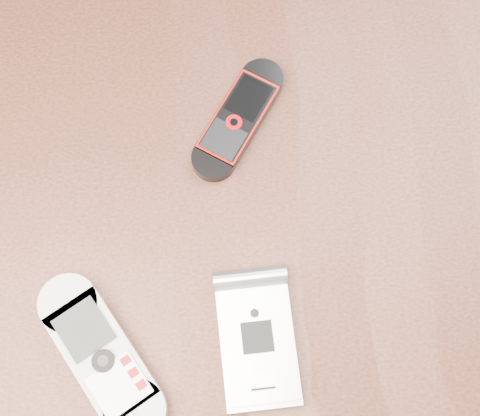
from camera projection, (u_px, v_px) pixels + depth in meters
name	position (u px, v px, depth m)	size (l,w,h in m)	color
ground	(237.00, 330.00, 1.29)	(4.00, 4.00, 0.00)	#472B19
table	(235.00, 243.00, 0.68)	(1.20, 0.80, 0.75)	black
nokia_white	(102.00, 356.00, 0.53)	(0.05, 0.15, 0.02)	beige
nokia_black_red	(238.00, 119.00, 0.60)	(0.04, 0.13, 0.01)	black
motorola_razr	(258.00, 342.00, 0.54)	(0.06, 0.12, 0.02)	silver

